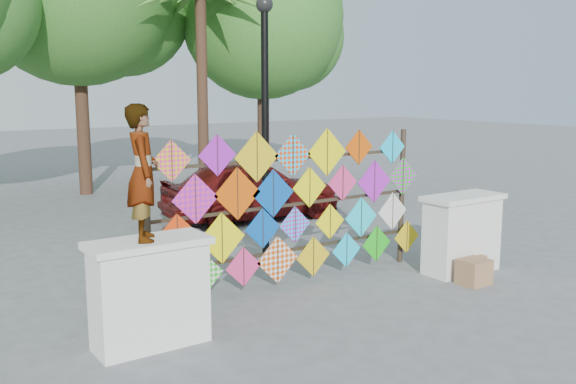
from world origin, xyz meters
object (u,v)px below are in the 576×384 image
at_px(vendor_woman, 143,173).
at_px(lamppost, 265,106).
at_px(sedan, 252,189).
at_px(kite_rack, 295,207).

distance_m(vendor_woman, lamppost, 3.80).
relative_size(sedan, lamppost, 0.92).
distance_m(kite_rack, lamppost, 1.96).
xyz_separation_m(vendor_woman, lamppost, (3.03, 2.20, 0.64)).
bearing_deg(sedan, kite_rack, 161.12).
height_order(kite_rack, vendor_woman, vendor_woman).
distance_m(kite_rack, sedan, 5.09).
relative_size(vendor_woman, lamppost, 0.35).
bearing_deg(vendor_woman, kite_rack, -51.83).
relative_size(vendor_woman, sedan, 0.38).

